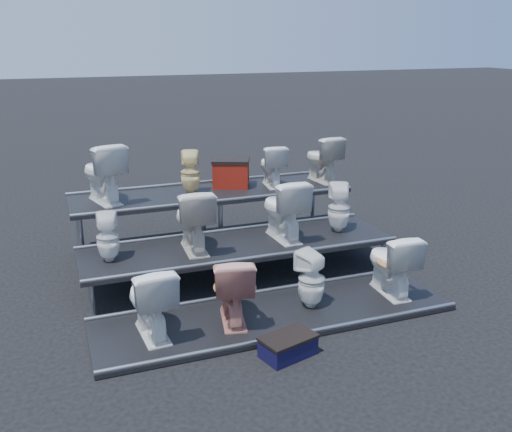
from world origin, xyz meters
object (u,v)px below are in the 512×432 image
object	(u,v)px
toilet_10	(272,165)
toilet_1	(232,288)
toilet_5	(193,219)
toilet_7	(339,208)
red_crate	(231,174)
toilet_4	(108,237)
toilet_8	(103,172)
toilet_6	(283,209)
toilet_11	(322,158)
toilet_2	(311,279)
toilet_3	(391,263)
toilet_9	(190,172)
toilet_0	(150,300)
step_stool	(288,347)

from	to	relation	value
toilet_10	toilet_1	bearing A→B (deg)	66.88
toilet_5	toilet_7	world-z (taller)	toilet_5
toilet_7	red_crate	world-z (taller)	red_crate
toilet_4	toilet_7	xyz separation A→B (m)	(3.22, 0.00, 0.04)
toilet_8	toilet_6	bearing A→B (deg)	134.38
toilet_1	toilet_11	bearing A→B (deg)	-120.71
red_crate	toilet_2	bearing A→B (deg)	-65.72
toilet_2	toilet_5	distance (m)	1.76
toilet_8	toilet_11	world-z (taller)	toilet_8
toilet_2	toilet_10	distance (m)	2.77
toilet_3	toilet_7	xyz separation A→B (m)	(-0.04, 1.30, 0.35)
toilet_1	red_crate	xyz separation A→B (m)	(0.91, 2.79, 0.60)
toilet_11	red_crate	size ratio (longest dim) A/B	1.38
toilet_9	red_crate	size ratio (longest dim) A/B	1.19
toilet_7	red_crate	distance (m)	1.88
toilet_0	toilet_5	bearing A→B (deg)	-125.89
toilet_6	toilet_9	bearing A→B (deg)	-55.85
toilet_0	toilet_1	distance (m)	0.92
toilet_6	toilet_8	xyz separation A→B (m)	(-2.23, 1.30, 0.40)
toilet_4	toilet_10	world-z (taller)	toilet_10
toilet_5	toilet_6	bearing A→B (deg)	-177.11
toilet_4	toilet_11	size ratio (longest dim) A/B	0.82
toilet_4	toilet_7	distance (m)	3.22
toilet_1	toilet_11	world-z (taller)	toilet_11
toilet_8	toilet_9	xyz separation A→B (m)	(1.27, 0.00, -0.11)
toilet_0	red_crate	distance (m)	3.39
toilet_3	red_crate	distance (m)	3.08
toilet_6	toilet_11	world-z (taller)	toilet_11
toilet_1	step_stool	world-z (taller)	toilet_1
toilet_0	red_crate	xyz separation A→B (m)	(1.82, 2.79, 0.59)
toilet_4	toilet_8	world-z (taller)	toilet_8
toilet_5	toilet_9	xyz separation A→B (m)	(0.31, 1.30, 0.31)
toilet_1	step_stool	size ratio (longest dim) A/B	1.48
toilet_0	toilet_5	xyz separation A→B (m)	(0.82, 1.30, 0.41)
toilet_2	red_crate	xyz separation A→B (m)	(-0.07, 2.79, 0.65)
toilet_2	toilet_7	distance (m)	1.72
toilet_8	toilet_1	bearing A→B (deg)	96.88
toilet_4	toilet_9	size ratio (longest dim) A/B	0.95
toilet_9	toilet_11	distance (m)	2.20
toilet_0	toilet_11	bearing A→B (deg)	-145.69
toilet_2	step_stool	distance (m)	1.10
toilet_0	toilet_8	distance (m)	2.73
toilet_6	toilet_11	bearing A→B (deg)	-135.85
toilet_8	step_stool	bearing A→B (deg)	96.76
toilet_5	step_stool	distance (m)	2.30
step_stool	toilet_6	bearing A→B (deg)	52.67
step_stool	toilet_0	bearing A→B (deg)	130.73
toilet_2	red_crate	world-z (taller)	red_crate
toilet_3	toilet_5	size ratio (longest dim) A/B	0.96
step_stool	toilet_11	bearing A→B (deg)	42.98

